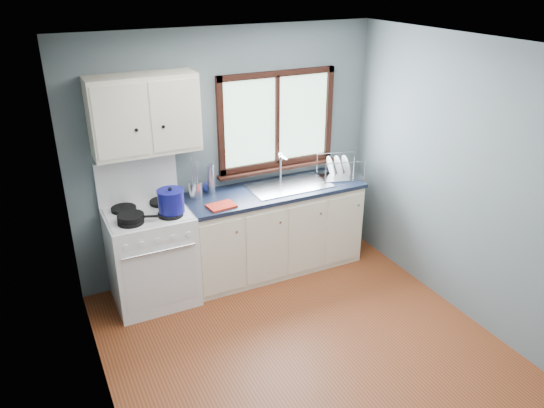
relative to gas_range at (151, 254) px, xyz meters
name	(u,v)px	position (x,y,z in m)	size (l,w,h in m)	color
floor	(314,360)	(0.95, -1.47, -0.50)	(3.20, 3.60, 0.02)	brown
ceiling	(327,49)	(0.95, -1.47, 2.02)	(3.20, 3.60, 0.02)	white
wall_back	(228,154)	(0.95, 0.34, 0.76)	(3.20, 0.02, 2.50)	slate
wall_front	(523,385)	(0.95, -3.28, 0.76)	(3.20, 0.02, 2.50)	slate
wall_left	(94,277)	(-0.66, -1.47, 0.76)	(0.02, 3.60, 2.50)	slate
wall_right	(481,189)	(2.56, -1.47, 0.76)	(0.02, 3.60, 2.50)	slate
gas_range	(151,254)	(0.00, 0.00, 0.00)	(0.76, 0.69, 1.36)	white
base_cabinets	(273,233)	(1.31, 0.02, -0.08)	(1.85, 0.60, 0.88)	beige
countertop	(273,191)	(1.31, 0.02, 0.41)	(1.89, 0.64, 0.04)	black
sink	(289,191)	(1.49, 0.02, 0.37)	(0.84, 0.46, 0.44)	silver
window	(277,127)	(1.48, 0.30, 0.98)	(1.36, 0.10, 1.03)	#9EC6A8
upper_cabinets	(144,115)	(0.10, 0.15, 1.31)	(0.95, 0.35, 0.70)	beige
skillet	(131,217)	(-0.17, -0.14, 0.49)	(0.37, 0.31, 0.05)	black
stockpot	(171,201)	(0.20, -0.14, 0.57)	(0.32, 0.32, 0.24)	navy
utensil_crock	(196,189)	(0.52, 0.15, 0.51)	(0.17, 0.17, 0.42)	silver
thermos	(211,179)	(0.70, 0.18, 0.58)	(0.07, 0.07, 0.31)	silver
soap_bottle	(207,182)	(0.67, 0.23, 0.54)	(0.09, 0.09, 0.22)	#2835A8
dish_towel	(222,206)	(0.67, -0.16, 0.44)	(0.26, 0.19, 0.02)	red
dish_rack	(339,171)	(2.10, 0.02, 0.49)	(0.52, 0.45, 0.23)	silver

